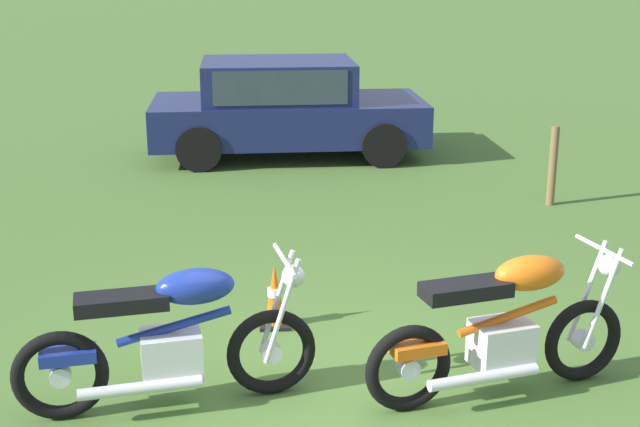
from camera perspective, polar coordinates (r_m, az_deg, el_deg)
The scene contains 6 objects.
ground_plane at distance 6.09m, azimuth 1.44°, elevation -12.27°, with size 120.00×120.00×0.00m, color #476B2D.
motorcycle_blue at distance 5.91m, azimuth -9.76°, elevation -8.20°, with size 2.01×0.77×1.02m.
motorcycle_orange at distance 6.10m, azimuth 12.03°, elevation -7.43°, with size 1.93×0.85×1.02m.
car_navy at distance 12.99m, azimuth -2.40°, elevation 7.28°, with size 4.06×2.01×1.43m.
traffic_cone at distance 7.12m, azimuth -3.00°, elevation -5.56°, with size 0.25×0.25×0.54m.
fence_post_wooden at distance 10.81m, azimuth 15.09°, elevation 3.05°, with size 0.10×0.10×0.97m, color brown.
Camera 1 is at (-0.50, -5.29, 2.97)m, focal length 48.56 mm.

